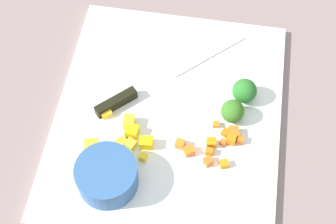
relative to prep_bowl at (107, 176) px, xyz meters
name	(u,v)px	position (x,y,z in m)	size (l,w,h in m)	color
ground_plane	(168,119)	(-0.14, 0.07, -0.04)	(4.00, 4.00, 0.00)	gray
cutting_board	(168,117)	(-0.14, 0.07, -0.03)	(0.44, 0.38, 0.01)	white
prep_bowl	(107,176)	(0.00, 0.00, 0.00)	(0.10, 0.10, 0.05)	#305B91
chef_knife	(144,87)	(-0.18, 0.02, -0.02)	(0.23, 0.24, 0.02)	silver
carrot_dice_0	(180,144)	(-0.08, 0.10, -0.02)	(0.01, 0.01, 0.02)	orange
carrot_dice_1	(225,133)	(-0.11, 0.17, -0.02)	(0.01, 0.01, 0.01)	orange
carrot_dice_2	(211,143)	(-0.09, 0.15, -0.02)	(0.01, 0.01, 0.02)	orange
carrot_dice_3	(224,164)	(-0.06, 0.18, -0.02)	(0.01, 0.01, 0.01)	orange
carrot_dice_4	(208,161)	(-0.06, 0.15, -0.02)	(0.01, 0.01, 0.01)	orange
carrot_dice_5	(240,140)	(-0.10, 0.20, -0.02)	(0.01, 0.01, 0.01)	orange
carrot_dice_6	(223,142)	(-0.10, 0.17, -0.02)	(0.01, 0.01, 0.01)	orange
carrot_dice_7	(216,125)	(-0.13, 0.16, -0.02)	(0.01, 0.01, 0.01)	orange
carrot_dice_8	(231,139)	(-0.10, 0.18, -0.02)	(0.01, 0.02, 0.02)	orange
carrot_dice_9	(209,152)	(-0.07, 0.15, -0.02)	(0.01, 0.01, 0.01)	orange
carrot_dice_10	(234,133)	(-0.11, 0.19, -0.02)	(0.02, 0.02, 0.01)	orange
carrot_dice_11	(189,151)	(-0.07, 0.12, -0.02)	(0.02, 0.01, 0.01)	orange
pepper_dice_0	(146,143)	(-0.07, 0.05, -0.01)	(0.02, 0.02, 0.02)	yellow
pepper_dice_1	(131,144)	(-0.07, 0.02, -0.02)	(0.01, 0.02, 0.01)	yellow
pepper_dice_2	(143,157)	(-0.05, 0.05, -0.02)	(0.01, 0.01, 0.01)	yellow
pepper_dice_3	(92,147)	(-0.05, -0.04, -0.01)	(0.02, 0.02, 0.02)	yellow
pepper_dice_4	(106,113)	(-0.12, -0.03, -0.02)	(0.02, 0.02, 0.01)	yellow
pepper_dice_5	(132,131)	(-0.09, 0.02, -0.01)	(0.02, 0.02, 0.02)	yellow
pepper_dice_6	(121,143)	(-0.07, 0.01, -0.02)	(0.02, 0.01, 0.01)	yellow
pepper_dice_7	(129,122)	(-0.11, 0.01, -0.01)	(0.02, 0.02, 0.02)	yellow
broccoli_floret_0	(244,91)	(-0.19, 0.20, 0.00)	(0.04, 0.04, 0.04)	#94AD54
broccoli_floret_1	(233,111)	(-0.15, 0.18, 0.00)	(0.04, 0.04, 0.04)	#87AD67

